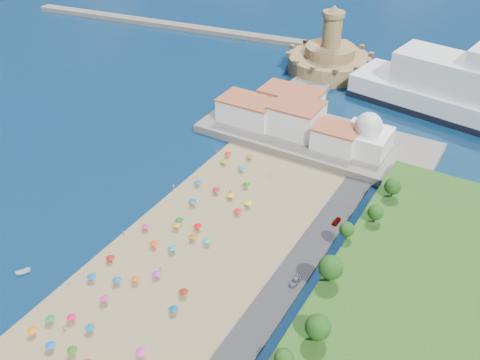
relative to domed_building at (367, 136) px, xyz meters
The scene contains 11 objects.
ground 77.60m from the domed_building, 112.91° to the right, with size 700.00×700.00×0.00m, color #071938.
terrace 21.44m from the domed_building, behind, with size 90.00×36.00×3.00m, color #59544C.
jetty 56.51m from the domed_building, 138.62° to the left, with size 18.00×70.00×2.40m, color #59544C.
breakwater 162.43m from the domed_building, 149.64° to the left, with size 200.00×7.00×2.60m, color #59544C.
waterfront_buildings 33.17m from the domed_building, behind, with size 57.00×29.00×11.00m.
domed_building is the anchor object (origin of this frame).
fortress 79.11m from the domed_building, 122.08° to the left, with size 40.00×40.00×32.40m.
beach_parasols 91.89m from the domed_building, 110.28° to the right, with size 30.79×116.08×2.20m.
beachgoers 79.75m from the domed_building, 118.60° to the right, with size 27.13×103.12×1.87m.
parked_cars 77.27m from the domed_building, 85.52° to the right, with size 2.29×76.35×1.38m.
hillside_trees 82.77m from the domed_building, 78.17° to the right, with size 12.28×105.85×8.09m.
Camera 1 is at (74.98, -96.24, 104.73)m, focal length 40.00 mm.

